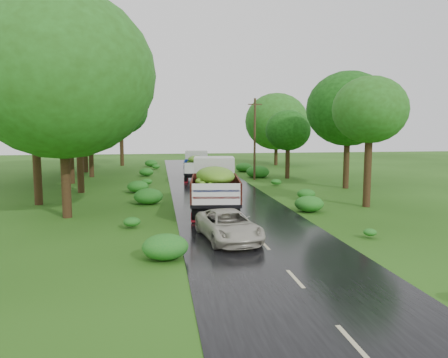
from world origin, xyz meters
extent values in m
plane|color=#1D430E|center=(0.00, 0.00, 0.00)|extent=(120.00, 120.00, 0.00)
cube|color=black|center=(0.00, 5.00, 0.01)|extent=(6.50, 80.00, 0.02)
cube|color=#BFB78C|center=(0.00, -8.00, 0.02)|extent=(0.12, 1.60, 0.00)
cube|color=#BFB78C|center=(0.00, -4.00, 0.02)|extent=(0.12, 1.60, 0.00)
cube|color=#BFB78C|center=(0.00, 0.00, 0.02)|extent=(0.12, 1.60, 0.00)
cube|color=#BFB78C|center=(0.00, 4.00, 0.02)|extent=(0.12, 1.60, 0.00)
cube|color=#BFB78C|center=(0.00, 8.00, 0.02)|extent=(0.12, 1.60, 0.00)
cube|color=#BFB78C|center=(0.00, 12.00, 0.02)|extent=(0.12, 1.60, 0.00)
cube|color=#BFB78C|center=(0.00, 16.00, 0.02)|extent=(0.12, 1.60, 0.00)
cube|color=#BFB78C|center=(0.00, 20.00, 0.02)|extent=(0.12, 1.60, 0.00)
cube|color=#BFB78C|center=(0.00, 24.00, 0.02)|extent=(0.12, 1.60, 0.00)
cube|color=#BFB78C|center=(0.00, 28.00, 0.02)|extent=(0.12, 1.60, 0.00)
cube|color=#BFB78C|center=(0.00, 32.00, 0.02)|extent=(0.12, 1.60, 0.00)
cube|color=#BFB78C|center=(0.00, 36.00, 0.02)|extent=(0.12, 1.60, 0.00)
cube|color=#BFB78C|center=(0.00, 40.00, 0.02)|extent=(0.12, 1.60, 0.00)
cube|color=black|center=(-1.08, 6.89, 0.69)|extent=(2.47, 6.14, 0.30)
cylinder|color=black|center=(-1.87, 9.17, 0.53)|extent=(0.41, 1.09, 1.06)
cylinder|color=black|center=(0.18, 8.94, 0.53)|extent=(0.41, 1.09, 1.06)
cylinder|color=black|center=(-2.25, 5.66, 0.53)|extent=(0.41, 1.09, 1.06)
cylinder|color=black|center=(-0.21, 5.43, 0.53)|extent=(0.41, 1.09, 1.06)
cylinder|color=black|center=(-2.37, 4.58, 0.53)|extent=(0.41, 1.09, 1.06)
cylinder|color=black|center=(-0.33, 4.35, 0.53)|extent=(0.41, 1.09, 1.06)
cube|color=maroon|center=(-2.41, 4.22, 0.30)|extent=(0.36, 0.08, 0.48)
cube|color=maroon|center=(-0.37, 3.99, 0.30)|extent=(0.36, 0.08, 0.48)
cube|color=silver|center=(-0.82, 9.27, 1.85)|extent=(2.55, 2.26, 2.02)
cube|color=black|center=(-1.20, 5.79, 0.92)|extent=(2.92, 4.80, 0.17)
cube|color=#4D150D|center=(-2.37, 5.92, 1.51)|extent=(0.58, 4.54, 1.01)
cube|color=#4D150D|center=(-0.03, 5.66, 1.51)|extent=(0.58, 4.54, 1.01)
cube|color=#4D150D|center=(-0.96, 8.01, 1.51)|extent=(2.44, 0.35, 1.01)
cube|color=silver|center=(-1.45, 3.56, 1.51)|extent=(2.44, 0.35, 1.01)
ellipsoid|color=#3A8317|center=(-1.20, 5.79, 2.15)|extent=(2.46, 4.03, 1.06)
cube|color=black|center=(-0.79, 21.71, 0.60)|extent=(2.02, 5.29, 0.26)
cylinder|color=black|center=(-1.52, 23.66, 0.46)|extent=(0.33, 0.94, 0.92)
cylinder|color=black|center=(0.26, 23.51, 0.46)|extent=(0.33, 0.94, 0.92)
cylinder|color=black|center=(-1.78, 20.61, 0.46)|extent=(0.33, 0.94, 0.92)
cylinder|color=black|center=(0.00, 20.46, 0.46)|extent=(0.33, 0.94, 0.92)
cylinder|color=black|center=(-1.86, 19.67, 0.46)|extent=(0.33, 0.94, 0.92)
cylinder|color=black|center=(-0.08, 19.52, 0.46)|extent=(0.33, 0.94, 0.92)
cube|color=maroon|center=(-1.89, 19.36, 0.26)|extent=(0.31, 0.06, 0.41)
cube|color=maroon|center=(-0.11, 19.21, 0.26)|extent=(0.31, 0.06, 0.41)
cube|color=silver|center=(-0.62, 23.77, 1.60)|extent=(2.17, 1.91, 1.75)
cube|color=black|center=(-0.87, 20.75, 0.80)|extent=(2.44, 4.12, 0.15)
cube|color=navy|center=(-1.89, 20.83, 1.31)|extent=(0.41, 3.94, 0.87)
cube|color=navy|center=(0.14, 20.66, 1.31)|extent=(0.41, 3.94, 0.87)
cube|color=navy|center=(-0.71, 22.68, 1.31)|extent=(2.11, 0.25, 0.87)
cube|color=silver|center=(-1.04, 18.81, 1.31)|extent=(2.11, 0.25, 0.87)
ellipsoid|color=#3A8317|center=(-0.87, 20.75, 1.86)|extent=(2.05, 3.46, 0.92)
imported|color=#BCB8A7|center=(-1.29, 0.89, 0.62)|extent=(2.56, 4.55, 1.20)
cylinder|color=#382616|center=(4.25, 20.93, 3.55)|extent=(0.22, 0.22, 7.11)
cube|color=#382616|center=(4.25, 20.93, 6.57)|extent=(1.25, 0.22, 0.09)
cylinder|color=black|center=(-8.79, 6.61, 4.10)|extent=(0.48, 0.48, 8.21)
ellipsoid|color=#113E0B|center=(-8.79, 6.61, 7.22)|extent=(4.32, 4.32, 3.89)
cylinder|color=black|center=(-11.25, 10.77, 4.15)|extent=(0.48, 0.48, 8.30)
ellipsoid|color=#113E0B|center=(-11.25, 10.77, 7.31)|extent=(3.68, 3.68, 3.31)
cylinder|color=black|center=(-9.57, 15.39, 3.88)|extent=(0.47, 0.47, 7.75)
ellipsoid|color=#113E0B|center=(-9.57, 15.39, 6.82)|extent=(3.25, 3.25, 2.93)
cylinder|color=black|center=(-11.19, 20.68, 4.38)|extent=(0.49, 0.49, 8.76)
ellipsoid|color=#113E0B|center=(-11.19, 20.68, 7.71)|extent=(4.64, 4.64, 4.18)
cylinder|color=black|center=(-10.26, 25.27, 3.33)|extent=(0.44, 0.44, 6.66)
ellipsoid|color=#113E0B|center=(-10.26, 25.27, 5.86)|extent=(3.27, 3.27, 2.94)
cylinder|color=black|center=(-11.50, 29.84, 4.29)|extent=(0.49, 0.49, 8.57)
ellipsoid|color=#113E0B|center=(-11.50, 29.84, 7.54)|extent=(4.76, 4.76, 4.28)
cylinder|color=black|center=(-8.41, 36.99, 3.74)|extent=(0.46, 0.46, 7.49)
ellipsoid|color=#113E0B|center=(-8.41, 36.99, 6.59)|extent=(3.58, 3.58, 3.22)
cylinder|color=black|center=(7.89, 7.18, 3.19)|extent=(0.43, 0.43, 6.39)
ellipsoid|color=#255515|center=(7.89, 7.18, 5.62)|extent=(2.92, 2.92, 2.63)
cylinder|color=black|center=(9.96, 14.69, 3.41)|extent=(0.44, 0.44, 6.81)
ellipsoid|color=#255515|center=(9.96, 14.69, 5.99)|extent=(3.52, 3.52, 3.17)
cylinder|color=black|center=(7.44, 21.57, 2.47)|extent=(0.40, 0.40, 4.94)
ellipsoid|color=#255515|center=(7.44, 21.57, 4.34)|extent=(2.85, 2.85, 2.56)
cylinder|color=black|center=(10.06, 35.06, 3.00)|extent=(0.42, 0.42, 6.00)
ellipsoid|color=#255515|center=(10.06, 35.06, 5.28)|extent=(3.90, 3.90, 3.51)
camera|label=1|loc=(-4.09, -16.44, 4.65)|focal=35.00mm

